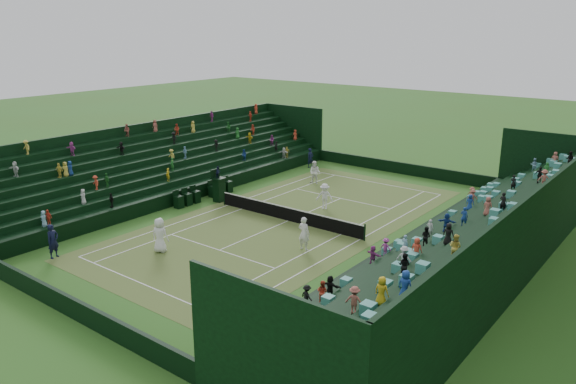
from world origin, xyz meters
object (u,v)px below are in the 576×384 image
player_near_west (160,235)px  player_far_east (325,196)px  tennis_net (288,214)px  player_near_east (304,233)px  umpire_chair (219,186)px  player_far_west (315,172)px

player_near_west → player_far_east: (2.90, 12.21, -0.09)m
player_near_west → tennis_net: bearing=-126.3°
player_far_east → player_near_east: bearing=-86.5°
umpire_chair → player_far_west: 8.72m
umpire_chair → player_near_west: size_ratio=1.32×
player_near_east → player_far_east: (-3.32, 6.96, -0.07)m
player_far_east → tennis_net: bearing=-118.7°
tennis_net → player_far_west: 9.52m
player_near_east → player_near_west: bearing=36.5°
tennis_net → player_near_east: bearing=-41.7°
player_far_west → player_far_east: (4.38, -5.02, -0.02)m
tennis_net → player_near_west: size_ratio=5.79×
player_near_east → tennis_net: bearing=-45.4°
tennis_net → umpire_chair: umpire_chair is taller
umpire_chair → player_far_east: 7.82m
tennis_net → player_far_east: player_far_east is taller
player_near_west → player_near_east: 8.14m
umpire_chair → player_far_west: size_ratio=1.42×
player_near_west → player_far_east: bearing=-123.6°
tennis_net → player_near_east: 5.03m
player_near_east → player_far_west: 14.24m
umpire_chair → player_near_east: umpire_chair is taller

